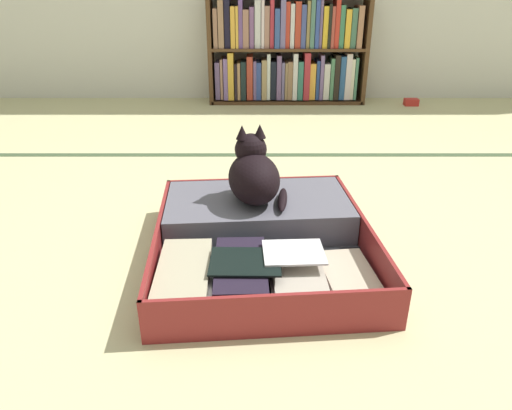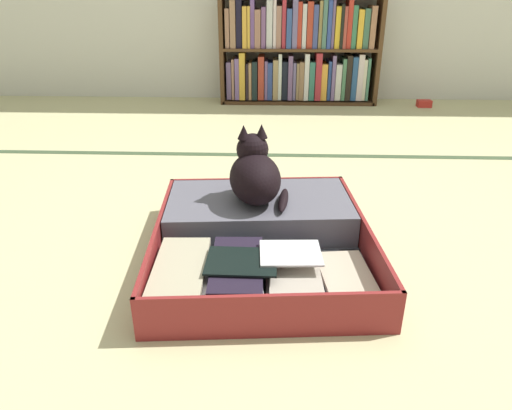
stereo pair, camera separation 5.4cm
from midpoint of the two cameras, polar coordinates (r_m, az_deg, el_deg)
ground_plane at (r=1.58m, az=5.22°, el=-5.87°), size 10.00×10.00×0.00m
tatami_border at (r=2.48m, az=3.28°, el=6.18°), size 4.80×0.05×0.00m
bookshelf at (r=3.64m, az=3.29°, el=18.35°), size 1.17×0.24×0.79m
open_suitcase at (r=1.56m, az=-0.85°, el=-3.69°), size 0.74×0.83×0.13m
black_cat at (r=1.60m, az=-1.33°, el=3.76°), size 0.23×0.28×0.26m
small_red_pouch at (r=3.75m, az=18.07°, el=11.94°), size 0.10×0.07×0.05m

